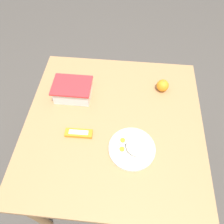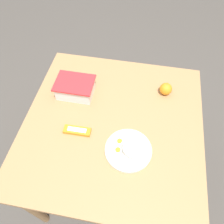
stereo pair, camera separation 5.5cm
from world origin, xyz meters
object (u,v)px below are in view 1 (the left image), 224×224
Objects in this scene: food_container at (73,91)px; orange_fruit at (163,86)px; candy_bar at (79,133)px; rice_plate at (134,148)px.

food_container is 0.51m from orange_fruit.
candy_bar is (-0.42, -0.34, -0.03)m from orange_fruit.
candy_bar is (-0.28, 0.06, -0.01)m from rice_plate.
rice_plate is (-0.15, -0.40, -0.01)m from orange_fruit.
rice_plate is (0.35, -0.30, -0.02)m from food_container.
orange_fruit is at bearing 69.74° from rice_plate.
food_container reaches higher than orange_fruit.
food_container is at bearing 139.31° from rice_plate.
orange_fruit is 0.31× the size of rice_plate.
food_container is 0.26m from candy_bar.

